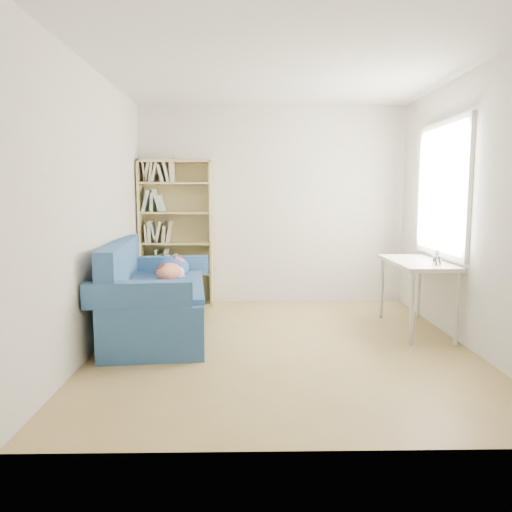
{
  "coord_description": "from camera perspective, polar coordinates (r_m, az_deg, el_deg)",
  "views": [
    {
      "loc": [
        -0.34,
        -4.66,
        1.44
      ],
      "look_at": [
        -0.25,
        0.16,
        0.85
      ],
      "focal_mm": 35.0,
      "sensor_mm": 36.0,
      "label": 1
    }
  ],
  "objects": [
    {
      "name": "pen_cup",
      "position": [
        5.25,
        19.99,
        -0.36
      ],
      "size": [
        0.08,
        0.08,
        0.16
      ],
      "color": "white",
      "rests_on": "desk"
    },
    {
      "name": "desk",
      "position": [
        5.54,
        17.91,
        -1.32
      ],
      "size": [
        0.54,
        1.17,
        0.75
      ],
      "color": "silver",
      "rests_on": "ground"
    },
    {
      "name": "sofa",
      "position": [
        5.33,
        -11.59,
        -4.82
      ],
      "size": [
        1.13,
        2.05,
        0.97
      ],
      "rotation": [
        0.0,
        0.0,
        0.11
      ],
      "color": "navy",
      "rests_on": "ground"
    },
    {
      "name": "ground",
      "position": [
        4.89,
        3.01,
        -10.15
      ],
      "size": [
        4.0,
        4.0,
        0.0
      ],
      "primitive_type": "plane",
      "color": "olive",
      "rests_on": "ground"
    },
    {
      "name": "room_shell",
      "position": [
        4.72,
        4.32,
        9.33
      ],
      "size": [
        3.54,
        4.04,
        2.62
      ],
      "color": "silver",
      "rests_on": "ground"
    },
    {
      "name": "bookshelf",
      "position": [
        6.59,
        -9.07,
        1.92
      ],
      "size": [
        0.94,
        0.29,
        1.88
      ],
      "color": "tan",
      "rests_on": "ground"
    }
  ]
}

